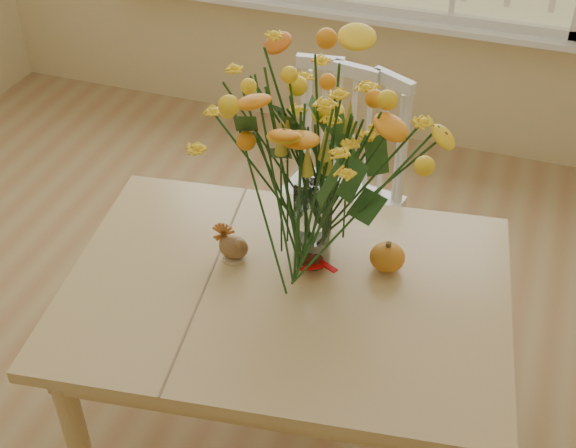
% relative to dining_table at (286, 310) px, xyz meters
% --- Properties ---
extents(floor, '(4.00, 4.50, 0.01)m').
position_rel_dining_table_xyz_m(floor, '(-0.42, -0.19, -0.61)').
color(floor, '#A77C51').
rests_on(floor, ground).
extents(dining_table, '(1.41, 1.09, 0.69)m').
position_rel_dining_table_xyz_m(dining_table, '(0.00, 0.00, 0.00)').
color(dining_table, tan).
rests_on(dining_table, floor).
extents(windsor_chair, '(0.53, 0.51, 0.98)m').
position_rel_dining_table_xyz_m(windsor_chair, '(-0.05, 0.75, -0.05)').
color(windsor_chair, white).
rests_on(windsor_chair, floor).
extents(flower_vase, '(0.54, 0.54, 0.64)m').
position_rel_dining_table_xyz_m(flower_vase, '(0.03, 0.15, 0.48)').
color(flower_vase, white).
rests_on(flower_vase, dining_table).
extents(pumpkin, '(0.11, 0.11, 0.08)m').
position_rel_dining_table_xyz_m(pumpkin, '(0.26, 0.18, 0.13)').
color(pumpkin, '#C56717').
rests_on(pumpkin, dining_table).
extents(turkey_figurine, '(0.09, 0.07, 0.11)m').
position_rel_dining_table_xyz_m(turkey_figurine, '(-0.19, 0.07, 0.14)').
color(turkey_figurine, '#CCB78C').
rests_on(turkey_figurine, dining_table).
extents(dark_gourd, '(0.13, 0.07, 0.07)m').
position_rel_dining_table_xyz_m(dark_gourd, '(0.04, 0.11, 0.12)').
color(dark_gourd, '#38160F').
rests_on(dark_gourd, dining_table).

